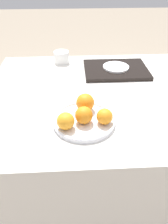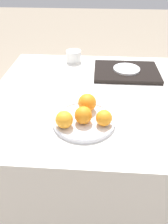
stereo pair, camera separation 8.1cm
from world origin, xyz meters
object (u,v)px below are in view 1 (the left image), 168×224
object	(u,v)px
orange_2	(66,121)
serving_tray	(116,70)
orange_0	(84,115)
orange_1	(85,103)
orange_3	(105,116)
cup_0	(61,57)
fruit_platter	(84,120)
side_plate	(116,67)

from	to	relation	value
orange_2	serving_tray	bearing A→B (deg)	61.19
orange_0	orange_1	distance (m)	0.08
orange_3	cup_0	distance (m)	0.63
fruit_platter	orange_1	xyz separation A→B (m)	(0.01, 0.06, 0.04)
orange_1	orange_2	size ratio (longest dim) A/B	1.13
orange_2	side_plate	xyz separation A→B (m)	(0.27, 0.49, -0.02)
orange_1	side_plate	size ratio (longest dim) A/B	0.51
orange_3	serving_tray	distance (m)	0.48
orange_2	serving_tray	world-z (taller)	orange_2
fruit_platter	serving_tray	xyz separation A→B (m)	(0.20, 0.44, -0.00)
orange_3	serving_tray	world-z (taller)	orange_3
orange_3	side_plate	distance (m)	0.48
orange_2	cup_0	distance (m)	0.62
side_plate	cup_0	distance (m)	0.33
orange_3	side_plate	xyz separation A→B (m)	(0.12, 0.46, -0.02)
orange_0	serving_tray	distance (m)	0.50
orange_3	cup_0	world-z (taller)	orange_3
serving_tray	fruit_platter	bearing A→B (deg)	-114.33
cup_0	fruit_platter	bearing A→B (deg)	-80.08
orange_1	cup_0	world-z (taller)	orange_1
cup_0	orange_2	bearing A→B (deg)	-86.97
orange_0	orange_2	bearing A→B (deg)	-155.83
fruit_platter	cup_0	world-z (taller)	cup_0
orange_0	orange_2	world-z (taller)	orange_0
orange_3	serving_tray	bearing A→B (deg)	74.96
cup_0	orange_0	bearing A→B (deg)	-80.46
orange_1	orange_3	bearing A→B (deg)	-52.65
orange_1	side_plate	bearing A→B (deg)	63.16
orange_0	cup_0	bearing A→B (deg)	99.54
orange_3	cup_0	size ratio (longest dim) A/B	0.68
serving_tray	cup_0	size ratio (longest dim) A/B	3.86
side_plate	orange_0	bearing A→B (deg)	-113.74
orange_1	serving_tray	distance (m)	0.42
orange_1	serving_tray	bearing A→B (deg)	63.16
side_plate	cup_0	bearing A→B (deg)	155.50
orange_3	serving_tray	xyz separation A→B (m)	(0.12, 0.46, -0.03)
orange_1	orange_0	bearing A→B (deg)	-96.97
fruit_platter	orange_3	bearing A→B (deg)	-17.65
fruit_platter	cup_0	distance (m)	0.59
orange_1	cup_0	xyz separation A→B (m)	(-0.11, 0.51, -0.02)
orange_3	side_plate	world-z (taller)	orange_3
fruit_platter	orange_3	world-z (taller)	orange_3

